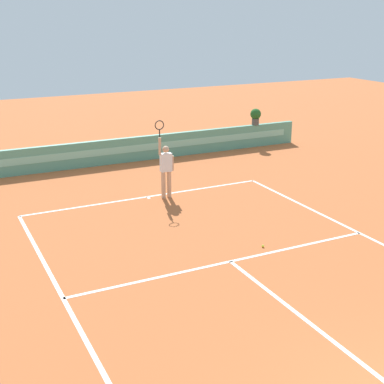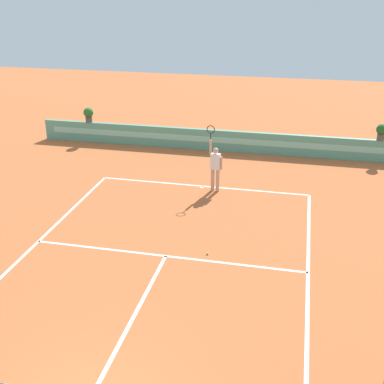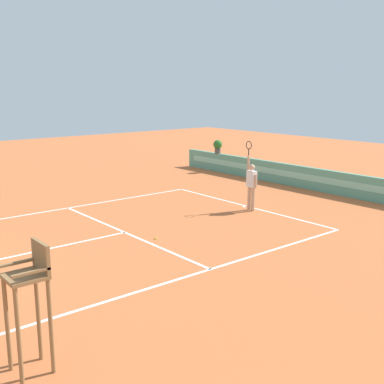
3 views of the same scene
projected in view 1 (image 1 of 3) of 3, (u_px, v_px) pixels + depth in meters
ground_plane at (239, 268)px, 12.99m from camera, size 60.00×60.00×0.00m
court_lines at (224, 256)px, 13.60m from camera, size 8.32×11.94×0.01m
back_wall_barrier at (105, 152)px, 21.69m from camera, size 18.00×0.21×1.00m
tennis_player at (166, 167)px, 17.62m from camera, size 0.62×0.24×2.58m
tennis_ball_near_baseline at (263, 246)px, 14.13m from camera, size 0.07×0.07×0.07m
potted_plant_far_right at (256, 116)px, 24.36m from camera, size 0.48×0.48×0.72m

